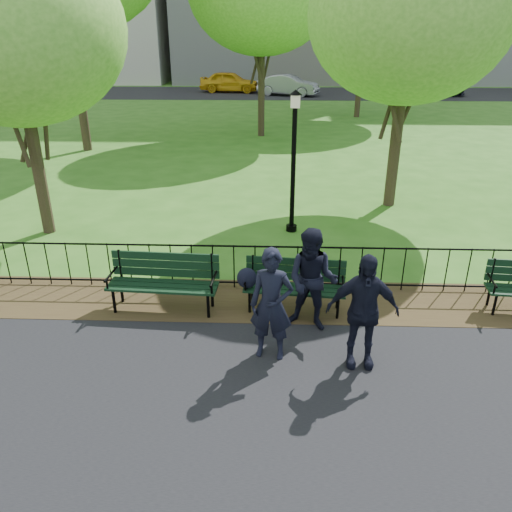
{
  "coord_description": "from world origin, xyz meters",
  "views": [
    {
      "loc": [
        -0.66,
        -6.53,
        4.55
      ],
      "look_at": [
        -0.96,
        1.5,
        0.91
      ],
      "focal_mm": 35.0,
      "sensor_mm": 36.0,
      "label": 1
    }
  ],
  "objects_px": {
    "park_bench_main": "(279,279)",
    "person_mid": "(312,281)",
    "park_bench_left_a": "(164,276)",
    "lamppost": "(294,158)",
    "tree_near_e": "(410,15)",
    "tree_near_w": "(13,29)",
    "person_left": "(271,305)",
    "sedan_dark": "(429,85)",
    "person_right": "(362,311)",
    "sedan_silver": "(288,85)",
    "taxi": "(230,82)"
  },
  "relations": [
    {
      "from": "person_right",
      "to": "taxi",
      "type": "height_order",
      "value": "person_right"
    },
    {
      "from": "park_bench_main",
      "to": "person_right",
      "type": "height_order",
      "value": "person_right"
    },
    {
      "from": "person_left",
      "to": "sedan_silver",
      "type": "relative_size",
      "value": 0.38
    },
    {
      "from": "sedan_dark",
      "to": "person_right",
      "type": "bearing_deg",
      "value": 158.1
    },
    {
      "from": "person_mid",
      "to": "sedan_silver",
      "type": "relative_size",
      "value": 0.38
    },
    {
      "from": "person_left",
      "to": "person_right",
      "type": "xyz_separation_m",
      "value": [
        1.3,
        -0.15,
        0.01
      ]
    },
    {
      "from": "taxi",
      "to": "tree_near_e",
      "type": "bearing_deg",
      "value": -160.26
    },
    {
      "from": "park_bench_left_a",
      "to": "person_mid",
      "type": "xyz_separation_m",
      "value": [
        2.55,
        -0.59,
        0.26
      ]
    },
    {
      "from": "park_bench_left_a",
      "to": "lamppost",
      "type": "relative_size",
      "value": 0.58
    },
    {
      "from": "lamppost",
      "to": "taxi",
      "type": "bearing_deg",
      "value": 97.7
    },
    {
      "from": "tree_near_e",
      "to": "sedan_dark",
      "type": "bearing_deg",
      "value": 72.43
    },
    {
      "from": "sedan_silver",
      "to": "park_bench_main",
      "type": "bearing_deg",
      "value": -162.26
    },
    {
      "from": "park_bench_left_a",
      "to": "person_right",
      "type": "relative_size",
      "value": 1.1
    },
    {
      "from": "person_mid",
      "to": "tree_near_e",
      "type": "bearing_deg",
      "value": 85.84
    },
    {
      "from": "tree_near_w",
      "to": "person_left",
      "type": "height_order",
      "value": "tree_near_w"
    },
    {
      "from": "tree_near_e",
      "to": "person_left",
      "type": "bearing_deg",
      "value": -114.04
    },
    {
      "from": "lamppost",
      "to": "person_left",
      "type": "relative_size",
      "value": 1.91
    },
    {
      "from": "lamppost",
      "to": "tree_near_e",
      "type": "bearing_deg",
      "value": 37.11
    },
    {
      "from": "park_bench_left_a",
      "to": "sedan_silver",
      "type": "distance_m",
      "value": 32.24
    },
    {
      "from": "person_mid",
      "to": "park_bench_left_a",
      "type": "bearing_deg",
      "value": -175.2
    },
    {
      "from": "park_bench_main",
      "to": "park_bench_left_a",
      "type": "distance_m",
      "value": 2.03
    },
    {
      "from": "tree_near_e",
      "to": "sedan_dark",
      "type": "relative_size",
      "value": 1.33
    },
    {
      "from": "park_bench_left_a",
      "to": "sedan_silver",
      "type": "height_order",
      "value": "sedan_silver"
    },
    {
      "from": "park_bench_left_a",
      "to": "tree_near_w",
      "type": "bearing_deg",
      "value": 139.14
    },
    {
      "from": "person_mid",
      "to": "person_right",
      "type": "distance_m",
      "value": 1.16
    },
    {
      "from": "person_mid",
      "to": "sedan_dark",
      "type": "distance_m",
      "value": 34.73
    },
    {
      "from": "tree_near_e",
      "to": "park_bench_left_a",
      "type": "bearing_deg",
      "value": -130.95
    },
    {
      "from": "lamppost",
      "to": "sedan_dark",
      "type": "distance_m",
      "value": 30.65
    },
    {
      "from": "tree_near_w",
      "to": "person_right",
      "type": "distance_m",
      "value": 9.3
    },
    {
      "from": "park_bench_left_a",
      "to": "tree_near_e",
      "type": "distance_m",
      "value": 9.02
    },
    {
      "from": "tree_near_e",
      "to": "taxi",
      "type": "height_order",
      "value": "tree_near_e"
    },
    {
      "from": "person_mid",
      "to": "sedan_dark",
      "type": "relative_size",
      "value": 0.33
    },
    {
      "from": "person_right",
      "to": "park_bench_left_a",
      "type": "bearing_deg",
      "value": 155.64
    },
    {
      "from": "sedan_silver",
      "to": "taxi",
      "type": "bearing_deg",
      "value": 85.12
    },
    {
      "from": "park_bench_main",
      "to": "person_mid",
      "type": "bearing_deg",
      "value": -43.18
    },
    {
      "from": "park_bench_left_a",
      "to": "sedan_silver",
      "type": "bearing_deg",
      "value": 88.39
    },
    {
      "from": "tree_near_w",
      "to": "person_right",
      "type": "relative_size",
      "value": 3.72
    },
    {
      "from": "person_mid",
      "to": "sedan_dark",
      "type": "height_order",
      "value": "person_mid"
    },
    {
      "from": "lamppost",
      "to": "person_right",
      "type": "relative_size",
      "value": 1.89
    },
    {
      "from": "lamppost",
      "to": "person_mid",
      "type": "distance_m",
      "value": 4.54
    },
    {
      "from": "lamppost",
      "to": "tree_near_w",
      "type": "relative_size",
      "value": 0.51
    },
    {
      "from": "park_bench_left_a",
      "to": "person_mid",
      "type": "distance_m",
      "value": 2.63
    },
    {
      "from": "person_left",
      "to": "sedan_dark",
      "type": "xyz_separation_m",
      "value": [
        11.65,
        33.76,
        -0.11
      ]
    },
    {
      "from": "lamppost",
      "to": "person_left",
      "type": "height_order",
      "value": "lamppost"
    },
    {
      "from": "park_bench_main",
      "to": "lamppost",
      "type": "bearing_deg",
      "value": 90.49
    },
    {
      "from": "park_bench_main",
      "to": "lamppost",
      "type": "distance_m",
      "value": 4.05
    },
    {
      "from": "sedan_silver",
      "to": "person_left",
      "type": "bearing_deg",
      "value": -162.41
    },
    {
      "from": "person_mid",
      "to": "tree_near_w",
      "type": "bearing_deg",
      "value": 163.94
    },
    {
      "from": "person_right",
      "to": "taxi",
      "type": "bearing_deg",
      "value": 99.36
    },
    {
      "from": "person_left",
      "to": "sedan_dark",
      "type": "relative_size",
      "value": 0.33
    }
  ]
}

